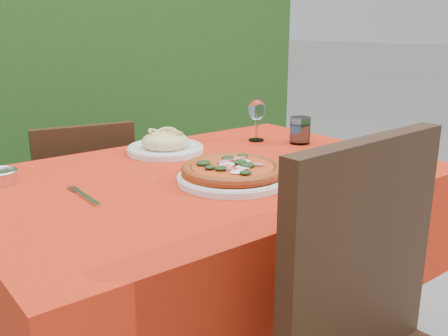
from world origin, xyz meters
TOP-DOWN VIEW (x-y plane):
  - hedge at (0.00, 1.55)m, footprint 3.20×0.55m
  - dining_table at (0.00, 0.00)m, footprint 1.26×0.86m
  - chair_far at (-0.10, 0.68)m, footprint 0.43×0.43m
  - pizza_plate at (0.00, -0.11)m, footprint 0.29×0.29m
  - pasta_plate at (0.03, 0.27)m, footprint 0.25×0.25m
  - water_glass at (0.47, 0.09)m, footprint 0.07×0.07m
  - wine_glass at (0.37, 0.21)m, footprint 0.06×0.06m
  - fork at (-0.36, -0.00)m, footprint 0.03×0.18m
  - steel_ramekin at (-0.49, 0.25)m, footprint 0.08×0.08m

SIDE VIEW (x-z plane):
  - chair_far at x=-0.10m, z-range 0.06..0.86m
  - dining_table at x=0.00m, z-range 0.22..0.97m
  - fork at x=-0.36m, z-range 0.75..0.75m
  - steel_ramekin at x=-0.49m, z-range 0.75..0.78m
  - pizza_plate at x=0.00m, z-range 0.75..0.80m
  - pasta_plate at x=0.03m, z-range 0.74..0.81m
  - water_glass at x=0.47m, z-range 0.74..0.84m
  - wine_glass at x=0.37m, z-range 0.78..0.93m
  - hedge at x=0.00m, z-range 0.03..1.81m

